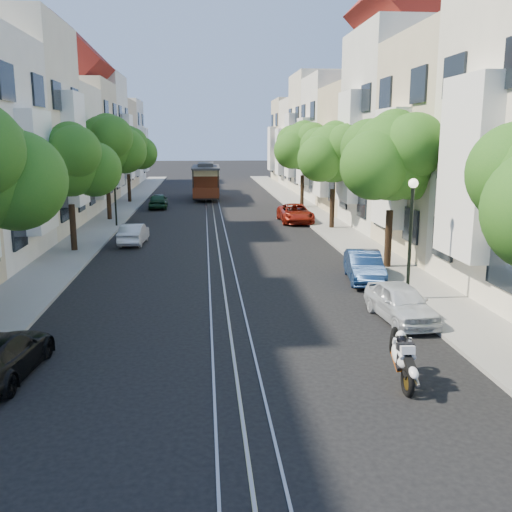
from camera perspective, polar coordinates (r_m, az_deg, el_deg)
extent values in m
plane|color=black|center=(42.99, -4.24, 4.23)|extent=(200.00, 200.00, 0.00)
cube|color=gray|center=(43.70, 5.33, 4.41)|extent=(2.50, 80.00, 0.12)
cube|color=gray|center=(43.48, -13.86, 4.08)|extent=(2.50, 80.00, 0.12)
cube|color=gray|center=(42.98, -4.97, 4.23)|extent=(0.06, 80.00, 0.02)
cube|color=gray|center=(42.99, -4.24, 4.24)|extent=(0.06, 80.00, 0.02)
cube|color=gray|center=(43.00, -3.50, 4.26)|extent=(0.06, 80.00, 0.02)
cube|color=tan|center=(42.99, -4.24, 4.23)|extent=(0.08, 80.00, 0.01)
cube|color=white|center=(20.65, 20.53, 8.24)|extent=(0.90, 3.04, 6.05)
cube|color=beige|center=(29.49, 20.61, 9.82)|extent=(7.00, 8.00, 10.00)
cube|color=white|center=(28.10, 13.41, 8.55)|extent=(0.90, 3.04, 5.50)
cube|color=silver|center=(36.87, 15.28, 11.96)|extent=(7.00, 8.00, 12.00)
cube|color=white|center=(35.74, 9.37, 10.69)|extent=(0.90, 3.04, 6.60)
cube|color=#C6B28C|center=(44.48, 11.57, 10.10)|extent=(7.00, 8.00, 9.00)
cube|color=white|center=(43.57, 6.67, 9.28)|extent=(0.90, 3.04, 4.95)
cube|color=white|center=(52.18, 9.06, 11.23)|extent=(7.00, 8.00, 10.50)
cube|color=white|center=(51.40, 4.85, 10.39)|extent=(0.90, 3.04, 5.78)
cube|color=beige|center=(59.97, 7.18, 11.81)|extent=(7.00, 8.00, 11.50)
cube|color=white|center=(59.29, 3.50, 10.99)|extent=(0.90, 3.04, 6.32)
cube|color=silver|center=(67.82, 5.70, 10.99)|extent=(7.00, 8.00, 9.50)
cube|color=white|center=(67.23, 2.45, 10.38)|extent=(0.90, 3.04, 5.23)
cube|color=beige|center=(75.69, 4.55, 11.28)|extent=(7.00, 8.00, 10.00)
cube|color=white|center=(75.16, 1.63, 10.69)|extent=(0.90, 3.04, 5.50)
cube|color=white|center=(27.70, -21.13, 7.87)|extent=(0.90, 3.04, 5.39)
cube|color=beige|center=(36.42, -23.77, 11.21)|extent=(7.00, 8.00, 11.76)
cube|color=white|center=(35.43, -17.71, 10.12)|extent=(0.90, 3.04, 6.47)
cube|color=silver|center=(44.11, -20.34, 9.48)|extent=(7.00, 8.00, 8.82)
cube|color=white|center=(43.31, -15.36, 8.83)|extent=(0.90, 3.04, 4.85)
cube|color=beige|center=(51.87, -18.11, 10.68)|extent=(7.00, 8.00, 10.29)
cube|color=white|center=(51.19, -13.84, 9.99)|extent=(0.90, 3.04, 5.66)
cube|color=silver|center=(59.70, -16.44, 11.32)|extent=(7.00, 8.00, 11.27)
cube|color=white|center=(59.10, -12.71, 10.64)|extent=(0.90, 3.04, 6.20)
cube|color=#C6B28C|center=(67.57, -15.09, 10.57)|extent=(7.00, 8.00, 9.31)
cube|color=white|center=(67.06, -11.81, 10.08)|extent=(0.90, 3.04, 5.12)
cube|color=white|center=(75.47, -14.07, 10.89)|extent=(7.00, 8.00, 9.80)
cube|color=white|center=(75.01, -11.12, 10.42)|extent=(0.90, 3.04, 5.39)
cylinder|color=black|center=(25.26, 13.09, 1.71)|extent=(0.30, 0.30, 2.45)
sphere|color=#165314|center=(24.91, 13.47, 9.58)|extent=(3.64, 3.64, 3.64)
sphere|color=#165314|center=(25.76, 15.42, 8.65)|extent=(2.91, 2.91, 2.91)
sphere|color=#165314|center=(23.97, 11.79, 8.86)|extent=(2.84, 2.84, 2.84)
sphere|color=#165314|center=(25.02, 13.71, 11.64)|extent=(2.18, 2.18, 2.18)
cylinder|color=black|center=(35.76, 7.62, 4.75)|extent=(0.30, 0.30, 2.38)
sphere|color=#165314|center=(35.52, 7.77, 10.14)|extent=(3.54, 3.54, 3.54)
sphere|color=#165314|center=(36.27, 9.29, 9.50)|extent=(2.83, 2.83, 2.83)
sphere|color=#165314|center=(34.64, 6.46, 9.64)|extent=(2.76, 2.76, 2.76)
sphere|color=#165314|center=(35.62, 7.93, 11.59)|extent=(2.12, 2.12, 2.12)
cylinder|color=black|center=(46.49, 4.63, 6.50)|extent=(0.30, 0.30, 2.52)
sphere|color=#165314|center=(46.30, 4.71, 10.90)|extent=(3.74, 3.74, 3.74)
sphere|color=#165314|center=(47.00, 5.94, 10.40)|extent=(3.00, 3.00, 3.00)
sphere|color=#165314|center=(45.46, 3.65, 10.52)|extent=(2.92, 2.92, 2.92)
sphere|color=#165314|center=(46.41, 4.83, 12.01)|extent=(2.25, 2.25, 2.25)
sphere|color=#165314|center=(17.99, -22.86, 6.98)|extent=(2.91, 2.91, 2.91)
cylinder|color=black|center=(29.67, -17.83, 2.74)|extent=(0.30, 0.30, 2.27)
sphere|color=#165314|center=(29.37, -18.22, 8.95)|extent=(3.38, 3.38, 3.38)
sphere|color=#165314|center=(29.65, -15.87, 8.34)|extent=(2.70, 2.70, 2.70)
sphere|color=#165314|center=(28.93, -20.34, 8.18)|extent=(2.64, 2.64, 2.64)
sphere|color=#165314|center=(29.42, -18.10, 10.72)|extent=(2.03, 2.03, 2.03)
cylinder|color=black|center=(40.36, -14.51, 5.44)|extent=(0.30, 0.30, 2.62)
sphere|color=#165314|center=(40.15, -14.79, 10.71)|extent=(3.90, 3.90, 3.90)
sphere|color=#165314|center=(40.49, -13.08, 10.24)|extent=(3.12, 3.12, 3.12)
sphere|color=#165314|center=(39.63, -16.31, 10.19)|extent=(3.04, 3.04, 3.04)
sphere|color=#165314|center=(40.23, -14.69, 12.00)|extent=(2.34, 2.34, 2.34)
cylinder|color=black|center=(51.21, -12.56, 6.67)|extent=(0.30, 0.30, 2.38)
sphere|color=#165314|center=(51.04, -12.73, 10.43)|extent=(3.54, 3.54, 3.54)
sphere|color=#165314|center=(51.42, -11.41, 10.05)|extent=(2.83, 2.83, 2.83)
sphere|color=#165314|center=(50.48, -13.90, 10.03)|extent=(2.76, 2.76, 2.76)
sphere|color=#165314|center=(51.12, -12.65, 11.45)|extent=(2.12, 2.12, 2.12)
cylinder|color=black|center=(20.19, 15.15, 1.36)|extent=(0.12, 0.12, 4.00)
sphere|color=#FFF2CC|center=(19.94, 15.46, 7.02)|extent=(0.32, 0.32, 0.32)
cylinder|color=black|center=(37.21, -13.92, 6.03)|extent=(0.12, 0.12, 4.00)
sphere|color=#FFF2CC|center=(37.07, -14.07, 9.11)|extent=(0.32, 0.32, 0.32)
torus|color=black|center=(13.43, 14.92, -12.11)|extent=(0.16, 0.70, 0.70)
torus|color=black|center=(14.26, 13.61, -8.23)|extent=(0.42, 0.66, 0.68)
ellipsoid|color=silver|center=(13.74, 14.32, -9.54)|extent=(0.45, 0.96, 0.79)
ellipsoid|color=silver|center=(13.48, 14.64, -9.10)|extent=(0.37, 0.53, 0.45)
cube|color=black|center=(13.19, 15.12, -10.37)|extent=(0.22, 0.51, 0.31)
cube|color=silver|center=(13.43, 14.69, -8.93)|extent=(0.33, 0.54, 0.26)
sphere|color=black|center=(13.66, 14.34, -8.04)|extent=(0.25, 0.25, 0.25)
cube|color=black|center=(53.75, -4.99, 6.21)|extent=(2.39, 7.97, 0.30)
cube|color=#4F1D0D|center=(53.64, -5.02, 7.47)|extent=(2.45, 4.99, 2.38)
cube|color=beige|center=(53.59, -5.03, 8.43)|extent=(2.50, 5.04, 0.60)
cube|color=#2D2D30|center=(53.56, -5.04, 8.85)|extent=(2.59, 7.97, 0.18)
cube|color=#2D2D30|center=(53.55, -5.05, 9.12)|extent=(1.45, 4.48, 0.35)
imported|color=silver|center=(18.38, 14.28, -4.52)|extent=(1.66, 3.54, 1.17)
imported|color=#0D2043|center=(23.06, 10.77, -1.03)|extent=(1.71, 3.75, 1.19)
imported|color=maroon|center=(38.48, 3.96, 4.28)|extent=(2.09, 4.48, 1.24)
imported|color=black|center=(15.01, -24.25, -9.06)|extent=(1.90, 3.97, 1.12)
imported|color=silver|center=(31.31, -12.14, 2.19)|extent=(1.37, 3.43, 1.11)
imported|color=#153621|center=(46.72, -9.76, 5.46)|extent=(1.57, 3.67, 1.23)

